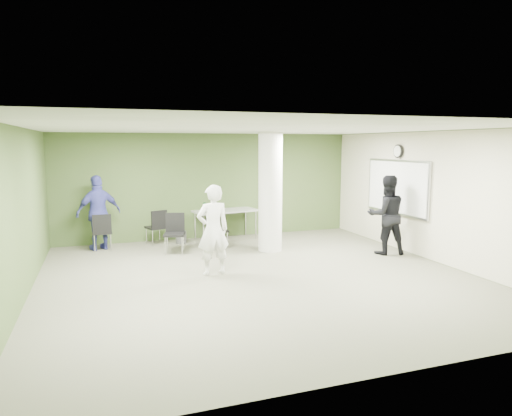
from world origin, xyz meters
name	(u,v)px	position (x,y,z in m)	size (l,w,h in m)	color
floor	(258,277)	(0.00, 0.00, 0.00)	(8.00, 8.00, 0.00)	#515140
ceiling	(258,128)	(0.00, 0.00, 2.80)	(8.00, 8.00, 0.00)	white
wall_back	(209,186)	(0.00, 4.00, 1.40)	(8.00, 0.02, 2.80)	#435B2B
wall_left	(20,215)	(-4.00, 0.00, 1.40)	(0.02, 8.00, 2.80)	#435B2B
wall_right_cream	(434,196)	(4.00, 0.00, 1.40)	(0.02, 8.00, 2.80)	beige
column	(270,192)	(1.00, 2.00, 1.40)	(0.56, 0.56, 2.80)	silver
whiteboard	(397,187)	(3.92, 1.20, 1.50)	(0.05, 2.30, 1.30)	silver
wall_clock	(398,151)	(3.92, 1.20, 2.35)	(0.06, 0.32, 0.32)	black
folding_table	(225,212)	(0.31, 3.54, 0.74)	(1.77, 1.01, 1.04)	#9B9B95
wastebasket	(181,237)	(-0.88, 3.47, 0.16)	(0.27, 0.27, 0.31)	#4C4C4C
chair_back_left	(102,229)	(-2.78, 3.23, 0.52)	(0.45, 0.45, 0.89)	black
chair_back_right	(157,225)	(-1.47, 3.47, 0.52)	(0.56, 0.56, 0.89)	black
chair_table_left	(175,230)	(-1.19, 2.49, 0.54)	(0.57, 0.57, 0.93)	black
chair_table_right	(216,227)	(-0.14, 2.75, 0.49)	(0.53, 0.53, 0.85)	black
woman_white	(213,230)	(-0.76, 0.45, 0.88)	(0.64, 0.42, 1.75)	white
man_black	(387,215)	(3.40, 0.81, 0.91)	(0.88, 0.69, 1.82)	black
man_blue	(99,213)	(-2.84, 3.40, 0.90)	(1.05, 0.44, 1.79)	#3E429C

